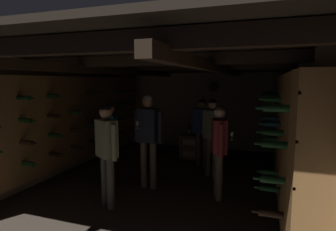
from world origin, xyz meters
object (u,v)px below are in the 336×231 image
Objects in this scene: person_guest_mid_right at (219,144)px; person_guest_near_left at (107,146)px; display_bottle at (189,130)px; person_guest_mid_left at (110,136)px; person_guest_rear_center at (202,126)px; person_host_center at (148,132)px; wine_crate_stack at (191,147)px; person_guest_far_right at (212,130)px.

person_guest_near_left reaches higher than person_guest_mid_right.
display_bottle is 0.22× the size of person_guest_mid_left.
person_guest_mid_right reaches higher than person_guest_rear_center.
person_host_center reaches higher than display_bottle.
person_guest_mid_right is at bearing -63.47° from display_bottle.
person_guest_mid_right is at bearing 29.57° from person_guest_near_left.
person_guest_near_left is (0.45, -0.84, 0.03)m from person_guest_mid_left.
person_guest_near_left is at bearing -150.43° from person_guest_mid_right.
person_guest_far_right is (0.76, -1.19, 0.66)m from wine_crate_stack.
person_guest_mid_left reaches higher than wine_crate_stack.
person_host_center reaches higher than person_guest_rear_center.
display_bottle is at bearing 66.71° from person_guest_mid_left.
person_guest_mid_left is at bearing 118.32° from person_guest_near_left.
person_guest_far_right is at bearing 31.80° from person_guest_mid_left.
person_guest_mid_right is (0.64, -1.66, 0.00)m from person_guest_rear_center.
person_guest_rear_center is at bearing 111.24° from person_guest_mid_right.
person_guest_mid_left is 2.03m from person_guest_far_right.
person_host_center is (-0.21, -2.11, 0.31)m from display_bottle.
person_host_center reaches higher than wine_crate_stack.
person_guest_rear_center is (0.64, 1.62, -0.11)m from person_host_center.
person_guest_rear_center is 1.78m from person_guest_mid_right.
person_guest_near_left reaches higher than display_bottle.
wine_crate_stack is 0.39× the size of person_guest_rear_center.
person_guest_mid_left reaches higher than display_bottle.
person_guest_mid_right reaches higher than wine_crate_stack.
person_host_center is 1.10× the size of person_guest_mid_left.
person_guest_near_left is (-0.52, -3.10, 0.66)m from wine_crate_stack.
wine_crate_stack is 1.71× the size of display_bottle.
person_guest_near_left is (-0.50, -3.04, 0.23)m from display_bottle.
person_guest_mid_left is 2.02m from person_guest_mid_right.
person_guest_rear_center reaches higher than wine_crate_stack.
display_bottle is 3.09m from person_guest_near_left.
person_host_center reaches higher than person_guest_near_left.
wine_crate_stack is 0.39× the size of person_guest_mid_left.
person_host_center is at bearing -111.68° from person_guest_rear_center.
person_guest_rear_center is at bearing 70.04° from person_guest_near_left.
person_guest_mid_left is 2.20m from person_guest_rear_center.
wine_crate_stack is 1.56m from person_guest_far_right.
person_guest_mid_left is at bearing -172.71° from person_host_center.
person_guest_mid_right is at bearing -64.52° from wine_crate_stack.
display_bottle is (-0.02, -0.06, 0.44)m from wine_crate_stack.
person_guest_far_right reaches higher than display_bottle.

